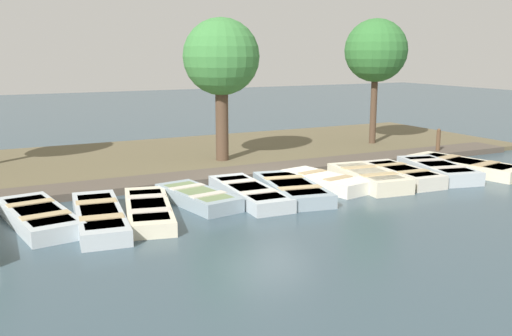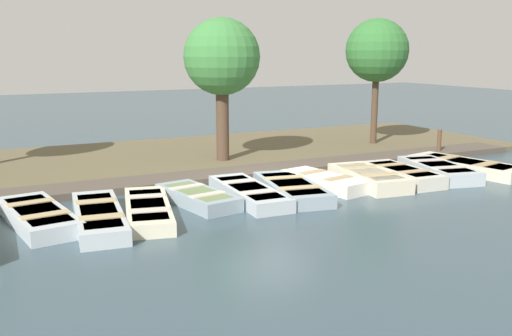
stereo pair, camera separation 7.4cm
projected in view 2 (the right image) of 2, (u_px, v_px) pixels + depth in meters
The scene contains 17 objects.
ground_plane at pixel (265, 186), 16.11m from camera, with size 80.00×80.00×0.00m, color #384C56.
shore_bank at pixel (201, 155), 20.47m from camera, with size 8.00×24.00×0.15m.
dock_walkway at pixel (243, 173), 17.37m from camera, with size 1.35×21.22×0.20m.
rowboat_1 at pixel (38, 216), 12.55m from camera, with size 3.34×1.55×0.38m.
rowboat_2 at pixel (99, 216), 12.57m from camera, with size 3.65×1.39×0.36m.
rowboat_3 at pixel (148, 209), 13.15m from camera, with size 3.51×1.72×0.34m.
rowboat_4 at pixel (197, 197), 14.22m from camera, with size 2.76×1.45×0.36m.
rowboat_5 at pixel (249, 193), 14.66m from camera, with size 3.36×1.18×0.36m.
rowboat_6 at pixel (291, 189), 15.09m from camera, with size 3.38×1.74×0.36m.
rowboat_7 at pixel (325, 181), 15.90m from camera, with size 2.79×1.48×0.38m.
rowboat_8 at pixel (369, 178), 16.19m from camera, with size 2.92×1.49×0.44m.
rowboat_9 at pixel (402, 174), 16.72m from camera, with size 2.86×1.22×0.41m.
rowboat_10 at pixel (438, 170), 17.33m from camera, with size 3.21×1.82×0.41m.
rowboat_11 at pixel (466, 166), 17.96m from camera, with size 3.76×1.94×0.38m.
mooring_post_far at pixel (439, 142), 20.55m from camera, with size 0.15×0.15×1.01m.
park_tree_left at pixel (222, 59), 18.49m from camera, with size 2.50×2.50×4.82m.
park_tree_center at pixel (377, 51), 21.92m from camera, with size 2.42×2.42×4.98m.
Camera 2 is at (13.90, -7.24, 3.76)m, focal length 40.00 mm.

